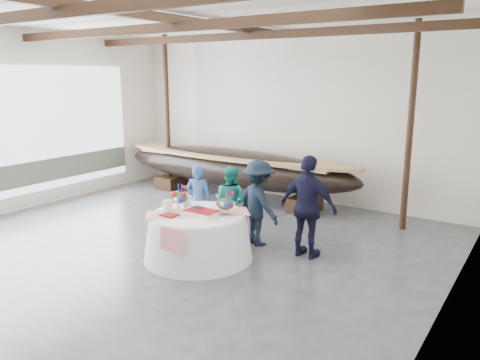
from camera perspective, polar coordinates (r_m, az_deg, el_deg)
The scene contains 13 objects.
floor at distance 8.80m, azimuth -13.47°, elevation -10.26°, with size 10.00×12.00×0.01m, color #3D3D42.
wall_back at distance 12.96m, azimuth 6.00°, elevation 7.67°, with size 10.00×0.02×4.50m, color silver.
wall_right at distance 5.61m, azimuth 22.27°, elevation 0.07°, with size 0.02×12.00×4.50m, color silver.
ceiling at distance 8.19m, azimuth -15.21°, elevation 20.14°, with size 10.00×12.00×0.01m, color white.
pavilion_structure at distance 8.72m, azimuth -10.67°, elevation 16.60°, with size 9.80×11.76×4.50m.
open_bay at distance 12.83m, azimuth -25.75°, elevation 4.52°, with size 0.03×7.00×3.20m.
longboat_display at distance 12.85m, azimuth -0.98°, elevation 1.58°, with size 7.46×1.49×1.40m.
banquet_table at distance 8.85m, azimuth -5.12°, elevation -6.78°, with size 2.04×2.04×0.87m.
tabletop_items at distance 8.79m, azimuth -5.06°, elevation -2.91°, with size 1.77×1.67×0.40m.
guest_woman_blue at distance 9.99m, azimuth -5.08°, elevation -2.46°, with size 0.56×0.37×1.54m, color #2A5288.
guest_woman_teal at distance 9.96m, azimuth -1.21°, elevation -2.54°, with size 0.74×0.57×1.52m, color teal.
guest_man_left at distance 9.38m, azimuth 2.27°, elevation -2.81°, with size 1.12×0.65×1.74m, color black.
guest_man_right at distance 8.80m, azimuth 8.33°, elevation -3.29°, with size 1.14×0.48×1.95m, color black.
Camera 1 is at (6.07, -5.39, 3.39)m, focal length 35.00 mm.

